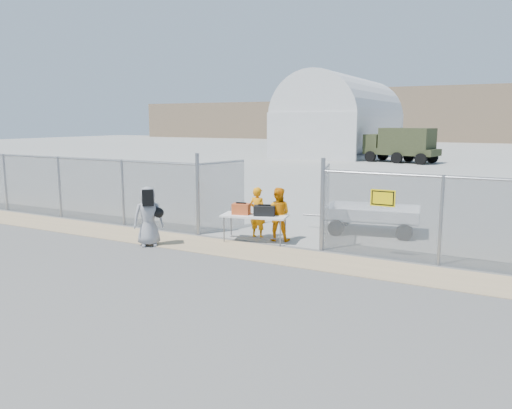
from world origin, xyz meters
The scene contains 13 objects.
ground centered at (0.00, 0.00, 0.00)m, with size 160.00×160.00×0.00m, color #505050.
tarmac_inside centered at (0.00, 42.00, 0.01)m, with size 160.00×80.00×0.01m, color gray.
dirt_strip centered at (0.00, 1.00, 0.01)m, with size 44.00×1.60×0.01m, color tan.
chain_link_fence centered at (0.00, 2.00, 1.10)m, with size 40.00×0.20×2.20m, color gray, non-canonical shape.
quonset_hangar centered at (-10.00, 40.00, 4.00)m, with size 9.00×18.00×8.00m, color silver, non-canonical shape.
folding_table centered at (-0.05, 2.02, 0.40)m, with size 1.87×0.78×0.79m, color white, non-canonical shape.
orange_bag centered at (-0.44, 1.92, 0.95)m, with size 0.49×0.33×0.31m, color #D85625.
black_duffel centered at (0.25, 2.05, 0.94)m, with size 0.59×0.35×0.28m, color black.
security_worker_left centered at (-0.20, 2.49, 0.77)m, with size 0.56×0.37×1.53m, color #FF9207.
security_worker_right centered at (0.47, 2.45, 0.78)m, with size 0.76×0.59×1.56m, color #FF9207.
visitor centered at (-2.45, 0.24, 0.83)m, with size 0.82×0.53×1.67m, color gray.
utility_trailer centered at (2.63, 4.79, 0.44)m, with size 3.64×1.88×0.88m, color white, non-canonical shape.
military_truck centered at (-2.31, 32.14, 1.43)m, with size 5.99×2.21×2.86m, color #333920, non-canonical shape.
Camera 1 is at (6.58, -10.36, 3.46)m, focal length 35.00 mm.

